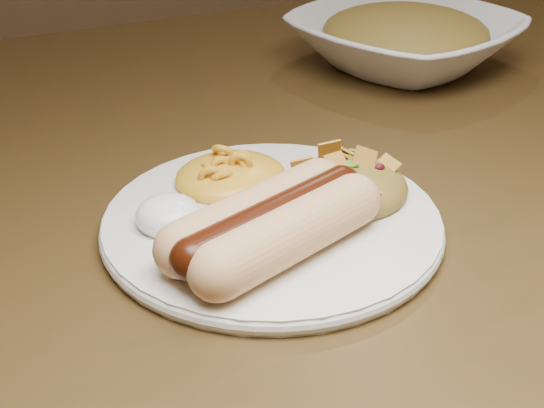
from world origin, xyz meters
name	(u,v)px	position (x,y,z in m)	size (l,w,h in m)	color
table	(209,239)	(0.00, 0.00, 0.66)	(1.60, 0.90, 0.75)	#3E2812
plate	(272,223)	(0.00, -0.15, 0.76)	(0.26, 0.26, 0.01)	silver
hotdog	(273,222)	(-0.02, -0.19, 0.78)	(0.15, 0.11, 0.04)	#F9B372
mac_and_cheese	(230,162)	(-0.01, -0.08, 0.78)	(0.09, 0.09, 0.04)	orange
sour_cream	(168,207)	(-0.08, -0.13, 0.78)	(0.05, 0.05, 0.03)	white
taco_salad	(347,176)	(0.07, -0.14, 0.78)	(0.10, 0.10, 0.04)	#AB4821
fork	(161,266)	(-0.10, -0.16, 0.75)	(0.02, 0.15, 0.00)	silver
serving_bowl	(405,42)	(0.31, 0.13, 0.78)	(0.25, 0.25, 0.06)	silver
bowl_filling	(406,26)	(0.31, 0.13, 0.80)	(0.20, 0.20, 0.05)	#AB4821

